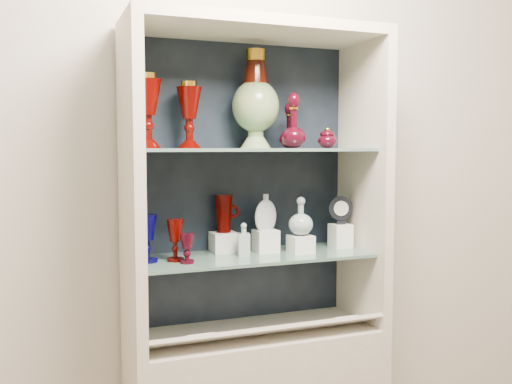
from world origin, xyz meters
name	(u,v)px	position (x,y,z in m)	size (l,w,h in m)	color
wall_back	(237,165)	(0.00, 1.75, 1.40)	(3.50, 0.02, 2.80)	beige
cabinet_back_panel	(240,183)	(0.00, 1.72, 1.32)	(0.98, 0.02, 1.15)	black
cabinet_side_left	(131,189)	(-0.48, 1.53, 1.32)	(0.04, 0.40, 1.15)	beige
cabinet_side_right	(363,183)	(0.48, 1.53, 1.32)	(0.04, 0.40, 1.15)	beige
cabinet_top_cap	(256,30)	(0.00, 1.53, 1.92)	(1.00, 0.40, 0.04)	beige
shelf_lower	(254,256)	(0.00, 1.55, 1.04)	(0.92, 0.34, 0.01)	slate
shelf_upper	(254,150)	(0.00, 1.55, 1.46)	(0.92, 0.34, 0.01)	slate
label_ledge	(266,331)	(0.00, 1.42, 0.78)	(0.92, 0.18, 0.01)	beige
label_card_0	(342,318)	(0.33, 1.42, 0.80)	(0.10, 0.07, 0.00)	white
label_card_1	(199,335)	(-0.26, 1.42, 0.80)	(0.10, 0.07, 0.00)	white
pedestal_lamp_left	(189,115)	(-0.24, 1.61, 1.60)	(0.10, 0.10, 0.25)	#450300
pedestal_lamp_right	(148,111)	(-0.41, 1.55, 1.61)	(0.10, 0.10, 0.27)	#450300
enamel_urn	(256,99)	(0.03, 1.61, 1.67)	(0.19, 0.19, 0.39)	#0D4921
ruby_decanter_a	(289,123)	(0.17, 1.60, 1.57)	(0.08, 0.08, 0.21)	#3D0513
ruby_decanter_b	(294,119)	(0.15, 1.51, 1.58)	(0.10, 0.10, 0.23)	#3D0513
lidded_bowl	(327,137)	(0.28, 1.48, 1.51)	(0.07, 0.07, 0.08)	#3D0513
cobalt_goblet	(147,238)	(-0.42, 1.55, 1.14)	(0.07, 0.07, 0.18)	#03013A
ruby_goblet_tall	(175,240)	(-0.32, 1.54, 1.13)	(0.06, 0.06, 0.16)	#450300
ruby_goblet_small	(187,249)	(-0.29, 1.48, 1.10)	(0.06, 0.06, 0.11)	#3D0513
riser_ruby_pitcher	(224,242)	(-0.09, 1.65, 1.09)	(0.10, 0.10, 0.08)	silver
ruby_pitcher	(224,213)	(-0.09, 1.65, 1.21)	(0.12, 0.07, 0.15)	#450300
clear_square_bottle	(244,239)	(-0.05, 1.54, 1.12)	(0.05, 0.05, 0.13)	#90A1A6
riser_flat_flask	(266,241)	(0.06, 1.59, 1.09)	(0.09, 0.09, 0.09)	silver
flat_flask	(266,211)	(0.06, 1.59, 1.22)	(0.11, 0.04, 0.15)	silver
riser_clear_round_decanter	(301,244)	(0.19, 1.52, 1.08)	(0.09, 0.09, 0.07)	silver
clear_round_decanter	(301,217)	(0.19, 1.52, 1.19)	(0.10, 0.10, 0.15)	#90A1A6
riser_cameo_medallion	(340,236)	(0.40, 1.57, 1.10)	(0.08, 0.08, 0.10)	silver
cameo_medallion	(341,210)	(0.40, 1.57, 1.21)	(0.10, 0.04, 0.12)	black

